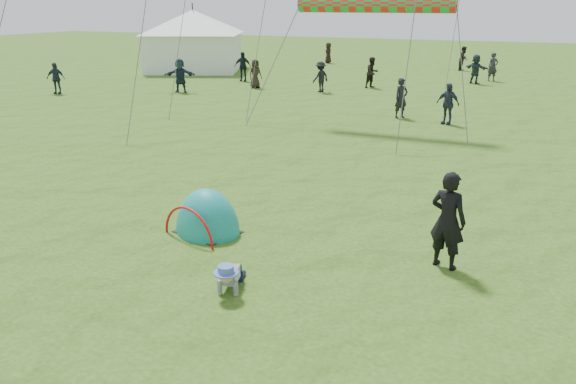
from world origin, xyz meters
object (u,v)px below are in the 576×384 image
at_px(popup_tent, 208,232).
at_px(event_marquee, 194,38).
at_px(crawling_toddler, 229,275).
at_px(standing_adult, 448,220).

xyz_separation_m(popup_tent, event_marquee, (-16.53, 25.70, 2.24)).
bearing_deg(event_marquee, crawling_toddler, -78.74).
bearing_deg(standing_adult, crawling_toddler, 54.20).
distance_m(popup_tent, event_marquee, 30.64).
bearing_deg(standing_adult, popup_tent, 21.23).
bearing_deg(popup_tent, crawling_toddler, -35.49).
distance_m(crawling_toddler, standing_adult, 4.05).
relative_size(crawling_toddler, event_marquee, 0.12).
bearing_deg(event_marquee, standing_adult, -71.84).
xyz_separation_m(standing_adult, event_marquee, (-21.42, 25.37, 1.32)).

